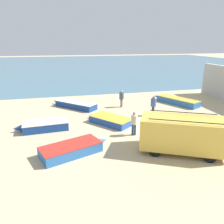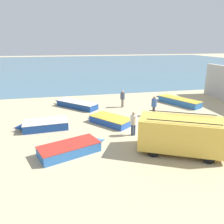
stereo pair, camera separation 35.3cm
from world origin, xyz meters
name	(u,v)px [view 1 (the left image)]	position (x,y,z in m)	size (l,w,h in m)	color
ground_plane	(155,129)	(0.00, 0.00, 0.00)	(200.00, 200.00, 0.00)	tan
sea_water	(81,64)	(0.00, 52.00, 0.00)	(120.00, 80.00, 0.01)	#477084
parked_van	(183,134)	(0.03, -3.67, 1.15)	(5.18, 3.96, 2.21)	gold
fishing_rowboat_0	(74,105)	(-5.41, 7.12, 0.30)	(4.36, 4.41, 0.60)	navy
fishing_rowboat_1	(73,149)	(-6.20, -2.41, 0.30)	(4.27, 2.66, 0.60)	#2D66AD
fishing_rowboat_2	(176,101)	(5.13, 6.02, 0.32)	(3.27, 5.31, 0.64)	#2D66AD
fishing_rowboat_3	(110,120)	(-2.99, 1.95, 0.27)	(3.34, 3.80, 0.55)	#234CA3
fishing_rowboat_4	(44,125)	(-8.03, 1.85, 0.31)	(3.95, 1.91, 0.63)	navy
fisherman_0	(134,121)	(-1.90, -0.70, 1.01)	(0.44, 0.44, 1.69)	navy
fisherman_1	(122,97)	(-0.82, 6.16, 1.01)	(0.45, 0.45, 1.70)	#5B564C
fisherman_2	(153,104)	(1.16, 2.98, 1.04)	(0.46, 0.46, 1.75)	#38383D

